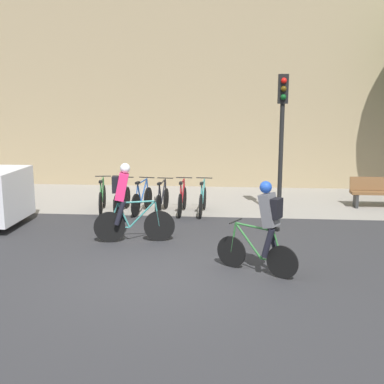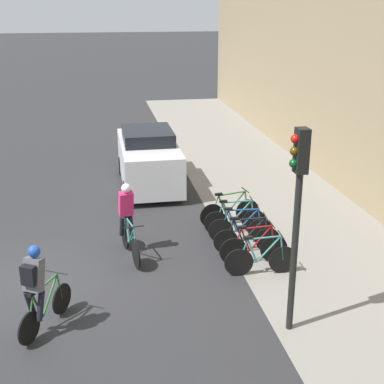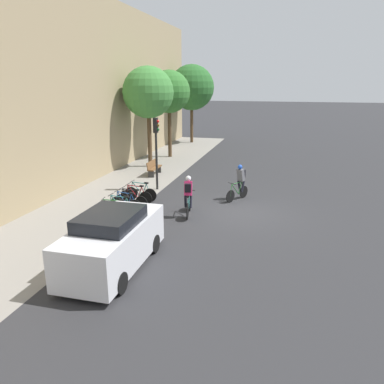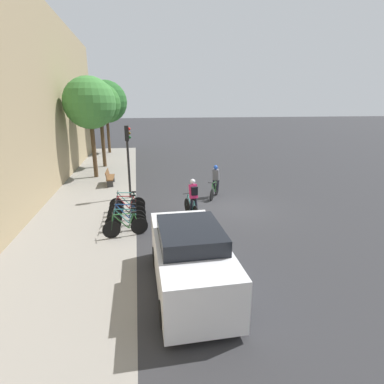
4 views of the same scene
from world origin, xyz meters
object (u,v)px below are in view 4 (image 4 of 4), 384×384
parked_bike_3 (127,211)px  traffic_light_pole (128,149)px  cyclist_pink (193,198)px  parked_bike_0 (126,226)px  parked_bike_1 (126,221)px  bench (110,177)px  parked_bike_4 (127,207)px  cyclist_grey (216,180)px  parked_car (190,259)px  parked_bike_2 (127,216)px  parked_bike_5 (128,203)px

parked_bike_3 → traffic_light_pole: 3.95m
cyclist_pink → parked_bike_0: (-1.31, 2.82, -0.55)m
parked_bike_1 → bench: 7.50m
parked_bike_0 → parked_bike_4: 2.29m
cyclist_grey → parked_car: parked_car is taller
cyclist_grey → parked_bike_2: bearing=124.3°
parked_bike_0 → parked_bike_5: bearing=0.0°
cyclist_pink → parked_bike_3: 2.90m
parked_bike_4 → parked_bike_5: bearing=-0.1°
parked_bike_2 → bench: 6.94m
parked_bike_0 → parked_bike_3: parked_bike_0 is taller
parked_bike_1 → parked_bike_2: same height
parked_bike_4 → cyclist_grey: bearing=-66.6°
cyclist_grey → parked_car: size_ratio=0.41×
cyclist_grey → bench: 6.91m
parked_bike_4 → parked_car: (-6.03, -1.81, 0.50)m
parked_bike_2 → parked_bike_3: size_ratio=0.99×
cyclist_grey → parked_car: bearing=160.7°
parked_bike_1 → parked_bike_4: bearing=0.0°
parked_bike_2 → parked_bike_4: size_ratio=1.00×
parked_bike_1 → parked_bike_4: size_ratio=1.01×
parked_bike_2 → parked_car: (-4.89, -1.80, 0.51)m
traffic_light_pole → parked_bike_2: bearing=178.5°
parked_bike_3 → parked_bike_5: 1.14m
cyclist_pink → parked_bike_2: 2.88m
cyclist_pink → traffic_light_pole: traffic_light_pole is taller
parked_bike_5 → parked_bike_1: bearing=-180.0°
parked_bike_4 → parked_bike_5: 0.57m
parked_bike_4 → traffic_light_pole: traffic_light_pole is taller
traffic_light_pole → bench: size_ratio=2.36×
parked_bike_3 → parked_bike_5: size_ratio=0.99×
parked_bike_3 → parked_bike_5: (1.14, 0.00, 0.01)m
parked_bike_2 → parked_bike_3: (0.57, -0.00, -0.01)m
parked_bike_1 → cyclist_grey: bearing=-51.2°
parked_bike_4 → traffic_light_pole: bearing=-2.2°
parked_bike_1 → traffic_light_pole: traffic_light_pole is taller
cyclist_grey → bench: cyclist_grey is taller
parked_bike_4 → bench: parked_bike_4 is taller
parked_car → parked_bike_5: bearing=15.3°
parked_bike_2 → traffic_light_pole: size_ratio=0.43×
parked_bike_3 → parked_bike_4: size_ratio=1.01×
cyclist_grey → parked_bike_0: 6.32m
parked_bike_0 → parked_car: 4.19m
parked_bike_5 → traffic_light_pole: bearing=-2.8°
parked_bike_2 → parked_bike_4: bearing=0.0°
traffic_light_pole → bench: 3.93m
parked_bike_3 → bench: parked_bike_3 is taller
cyclist_pink → parked_bike_3: bearing=81.9°
cyclist_pink → bench: size_ratio=1.12×
parked_bike_0 → parked_bike_2: 1.14m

